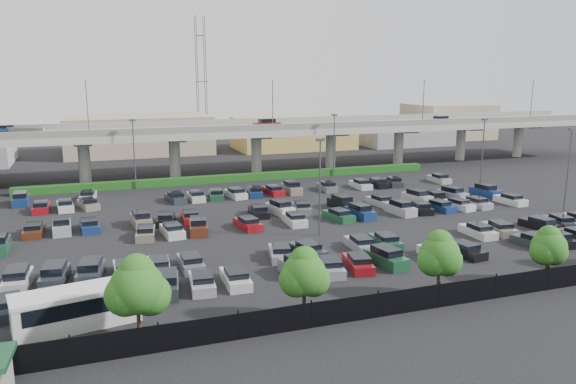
# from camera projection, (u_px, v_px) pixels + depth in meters

# --- Properties ---
(ground) EXTENTS (280.00, 280.00, 0.00)m
(ground) POSITION_uv_depth(u_px,v_px,m) (293.00, 218.00, 66.31)
(ground) COLOR black
(overpass) EXTENTS (150.00, 13.00, 15.80)m
(overpass) POSITION_uv_depth(u_px,v_px,m) (226.00, 133.00, 94.28)
(overpass) COLOR gray
(overpass) RESTS_ON ground
(hedge) EXTENTS (66.00, 1.60, 1.10)m
(hedge) POSITION_uv_depth(u_px,v_px,m) (239.00, 178.00, 89.23)
(hedge) COLOR #134315
(hedge) RESTS_ON ground
(fence) EXTENTS (70.00, 0.10, 2.00)m
(fence) POSITION_uv_depth(u_px,v_px,m) (427.00, 298.00, 40.30)
(fence) COLOR black
(fence) RESTS_ON ground
(tree_row) EXTENTS (65.07, 3.66, 5.94)m
(tree_row) POSITION_uv_depth(u_px,v_px,m) (426.00, 256.00, 41.37)
(tree_row) COLOR #332316
(tree_row) RESTS_ON ground
(shuttle_bus) EXTENTS (8.50, 4.24, 2.61)m
(shuttle_bus) POSITION_uv_depth(u_px,v_px,m) (76.00, 306.00, 37.52)
(shuttle_bus) COLOR silver
(shuttle_bus) RESTS_ON ground
(parked_cars) EXTENTS (62.88, 41.64, 1.67)m
(parked_cars) POSITION_uv_depth(u_px,v_px,m) (293.00, 222.00, 62.22)
(parked_cars) COLOR navy
(parked_cars) RESTS_ON ground
(light_poles) EXTENTS (66.90, 48.38, 10.30)m
(light_poles) POSITION_uv_depth(u_px,v_px,m) (254.00, 165.00, 65.51)
(light_poles) COLOR #45454A
(light_poles) RESTS_ON ground
(distant_buildings) EXTENTS (138.00, 24.00, 9.00)m
(distant_buildings) POSITION_uv_depth(u_px,v_px,m) (250.00, 133.00, 126.58)
(distant_buildings) COLOR gray
(distant_buildings) RESTS_ON ground
(comm_tower) EXTENTS (2.40, 2.40, 30.00)m
(comm_tower) POSITION_uv_depth(u_px,v_px,m) (201.00, 79.00, 132.61)
(comm_tower) COLOR #45454A
(comm_tower) RESTS_ON ground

